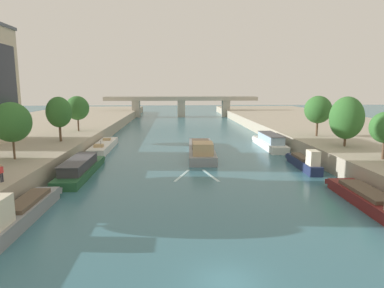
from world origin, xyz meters
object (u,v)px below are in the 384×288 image
at_px(moored_boat_left_midway, 104,146).
at_px(barge_midriver, 201,149).
at_px(tree_left_nearest, 77,108).
at_px(moored_boat_right_second, 377,201).
at_px(tree_right_third, 347,118).
at_px(person_on_quay, 1,172).
at_px(tree_right_distant, 318,110).
at_px(tree_left_past_mid, 12,122).
at_px(moored_boat_right_near, 270,142).
at_px(bridge_far, 181,104).
at_px(moored_boat_right_upstream, 304,162).
at_px(moored_boat_left_gap_after, 80,168).
at_px(tree_left_by_lamp, 59,112).
at_px(moored_boat_left_downstream, 20,212).

bearing_deg(moored_boat_left_midway, barge_midriver, -18.88).
height_order(barge_midriver, tree_left_nearest, tree_left_nearest).
height_order(moored_boat_right_second, tree_right_third, tree_right_third).
bearing_deg(moored_boat_right_second, person_on_quay, 175.92).
height_order(tree_right_third, person_on_quay, tree_right_third).
height_order(tree_left_nearest, tree_right_distant, tree_right_distant).
relative_size(moored_boat_left_midway, tree_left_past_mid, 2.31).
xyz_separation_m(tree_right_third, tree_right_distant, (0.35, 10.55, 0.52)).
distance_m(moored_boat_right_near, bridge_far, 70.49).
height_order(moored_boat_right_upstream, person_on_quay, person_on_quay).
relative_size(tree_left_nearest, tree_right_third, 0.95).
relative_size(moored_boat_right_second, moored_boat_right_upstream, 1.35).
distance_m(tree_right_third, bridge_far, 85.08).
bearing_deg(barge_midriver, tree_right_distant, 9.09).
distance_m(barge_midriver, tree_right_distant, 21.98).
distance_m(moored_boat_right_near, tree_right_third, 16.17).
bearing_deg(person_on_quay, tree_left_nearest, 95.10).
xyz_separation_m(moored_boat_left_gap_after, tree_right_distant, (37.23, 15.43, 6.28)).
bearing_deg(tree_right_distant, tree_left_nearest, 167.98).
bearing_deg(person_on_quay, moored_boat_left_gap_after, 72.62).
distance_m(tree_left_past_mid, bridge_far, 91.49).
relative_size(moored_boat_right_upstream, tree_left_nearest, 1.55).
bearing_deg(moored_boat_right_upstream, tree_right_third, 22.94).
height_order(moored_boat_right_near, tree_left_by_lamp, tree_left_by_lamp).
relative_size(moored_boat_left_gap_after, tree_left_nearest, 2.24).
distance_m(moored_boat_left_gap_after, moored_boat_left_midway, 17.97).
bearing_deg(moored_boat_left_gap_after, barge_midriver, 36.37).
bearing_deg(moored_boat_right_second, tree_left_nearest, 133.52).
distance_m(moored_boat_left_midway, person_on_quay, 30.06).
distance_m(moored_boat_right_second, moored_boat_right_upstream, 16.10).
bearing_deg(tree_right_third, moored_boat_left_gap_after, -172.47).
distance_m(moored_boat_left_midway, moored_boat_right_upstream, 34.45).
bearing_deg(moored_boat_left_downstream, barge_midriver, 57.84).
bearing_deg(person_on_quay, bridge_far, 79.37).
bearing_deg(person_on_quay, moored_boat_right_upstream, 22.24).
height_order(moored_boat_left_downstream, tree_left_nearest, tree_left_nearest).
bearing_deg(person_on_quay, tree_left_past_mid, 109.06).
bearing_deg(tree_right_distant, moored_boat_right_near, 159.80).
distance_m(tree_left_past_mid, tree_right_distant, 47.62).
bearing_deg(tree_right_third, barge_midriver, 160.55).
bearing_deg(tree_left_past_mid, moored_boat_right_second, -18.52).
relative_size(moored_boat_right_near, tree_left_nearest, 2.19).
bearing_deg(tree_left_nearest, person_on_quay, -84.90).
height_order(barge_midriver, person_on_quay, person_on_quay).
relative_size(moored_boat_right_second, tree_left_by_lamp, 2.03).
height_order(moored_boat_left_gap_after, moored_boat_right_upstream, moored_boat_right_upstream).
distance_m(moored_boat_left_midway, tree_left_by_lamp, 10.51).
bearing_deg(tree_right_distant, tree_left_past_mid, -158.87).
xyz_separation_m(barge_midriver, moored_boat_left_downstream, (-17.20, -27.36, 0.04)).
bearing_deg(person_on_quay, moored_boat_right_near, 42.01).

